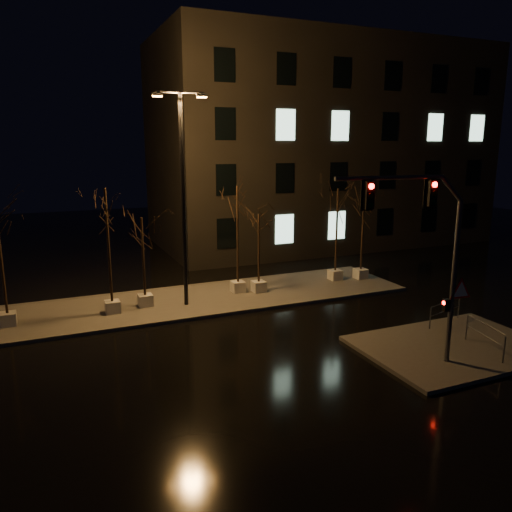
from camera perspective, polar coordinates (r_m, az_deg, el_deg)
name	(u,v)px	position (r m, az deg, el deg)	size (l,w,h in m)	color
ground	(236,346)	(19.55, -2.25, -10.26)	(90.00, 90.00, 0.00)	black
median	(193,301)	(24.88, -7.25, -5.09)	(22.00, 5.00, 0.15)	#4C4944
sidewalk_corner	(453,347)	(20.69, 21.62, -9.64)	(7.00, 5.00, 0.15)	#4C4944
building	(319,146)	(40.38, 7.26, 12.38)	(25.00, 12.00, 15.00)	black
tree_1	(107,217)	(22.69, -16.71, 4.34)	(1.80, 1.80, 5.79)	beige
tree_2	(142,238)	(23.46, -12.87, 2.06)	(1.80, 1.80, 4.32)	beige
tree_3	(237,210)	(25.02, -2.15, 5.26)	(1.80, 1.80, 5.60)	beige
tree_4	(259,232)	(25.21, 0.33, 2.79)	(1.80, 1.80, 4.14)	beige
tree_5	(337,209)	(27.76, 9.29, 5.30)	(1.80, 1.80, 5.26)	beige
tree_6	(363,211)	(28.34, 12.18, 5.10)	(1.80, 1.80, 5.11)	beige
traffic_signal_mast	(430,244)	(17.32, 19.26, 1.35)	(5.31, 0.71, 6.51)	#515358
streetlight_main	(183,186)	(23.03, -8.38, 7.90)	(2.43, 0.65, 9.72)	black
guard_rail_a	(445,309)	(22.75, 20.82, -5.71)	(2.13, 0.59, 0.95)	#515358
guard_rail_b	(485,333)	(20.35, 24.68, -8.00)	(0.53, 2.20, 1.06)	#515358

